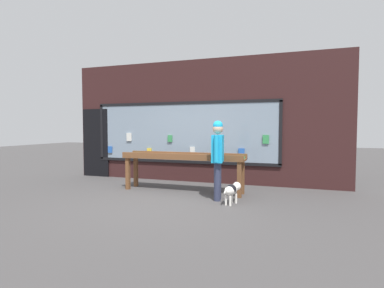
% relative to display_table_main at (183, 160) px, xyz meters
% --- Properties ---
extents(ground_plane, '(40.00, 40.00, 0.00)m').
position_rel_display_table_main_xyz_m(ground_plane, '(-0.01, -1.00, -0.75)').
color(ground_plane, '#474444').
extents(shopfront_facade, '(7.78, 0.29, 3.40)m').
position_rel_display_table_main_xyz_m(shopfront_facade, '(-0.08, 1.39, 0.92)').
color(shopfront_facade, '#331919').
rests_on(shopfront_facade, ground_plane).
extents(display_table_main, '(2.96, 0.56, 0.92)m').
position_rel_display_table_main_xyz_m(display_table_main, '(0.00, 0.00, 0.00)').
color(display_table_main, brown).
rests_on(display_table_main, ground_plane).
extents(person_browsing, '(0.28, 0.66, 1.67)m').
position_rel_display_table_main_xyz_m(person_browsing, '(0.97, -0.55, 0.23)').
color(person_browsing, '#2D334C').
rests_on(person_browsing, ground_plane).
extents(small_dog, '(0.30, 0.60, 0.41)m').
position_rel_display_table_main_xyz_m(small_dog, '(1.32, -0.78, -0.46)').
color(small_dog, white).
rests_on(small_dog, ground_plane).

